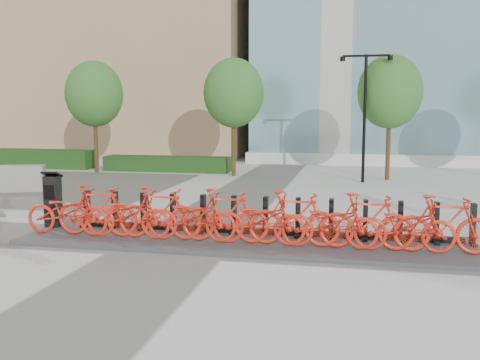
# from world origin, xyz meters

# --- Properties ---
(ground) EXTENTS (120.00, 120.00, 0.00)m
(ground) POSITION_xyz_m (0.00, 0.00, 0.00)
(ground) COLOR silver
(hedge_a) EXTENTS (10.00, 1.40, 0.90)m
(hedge_a) POSITION_xyz_m (-14.00, 13.50, 0.45)
(hedge_a) COLOR #213D1B
(hedge_a) RESTS_ON ground
(hedge_b) EXTENTS (6.00, 1.20, 0.70)m
(hedge_b) POSITION_xyz_m (-5.00, 13.20, 0.35)
(hedge_b) COLOR #213D1B
(hedge_b) RESTS_ON ground
(tree_0) EXTENTS (2.60, 2.60, 5.10)m
(tree_0) POSITION_xyz_m (-8.00, 12.00, 3.59)
(tree_0) COLOR #50371B
(tree_0) RESTS_ON ground
(tree_1) EXTENTS (2.60, 2.60, 5.10)m
(tree_1) POSITION_xyz_m (-1.50, 12.00, 3.59)
(tree_1) COLOR #50371B
(tree_1) RESTS_ON ground
(tree_2) EXTENTS (2.60, 2.60, 5.10)m
(tree_2) POSITION_xyz_m (5.00, 12.00, 3.59)
(tree_2) COLOR #50371B
(tree_2) RESTS_ON ground
(streetlamp) EXTENTS (2.00, 0.20, 5.00)m
(streetlamp) POSITION_xyz_m (4.00, 11.00, 3.13)
(streetlamp) COLOR black
(streetlamp) RESTS_ON ground
(dock_pad) EXTENTS (9.60, 2.40, 0.08)m
(dock_pad) POSITION_xyz_m (1.30, 0.30, 0.04)
(dock_pad) COLOR #46464A
(dock_pad) RESTS_ON ground
(dock_rail_posts) EXTENTS (8.74, 0.50, 0.85)m
(dock_rail_posts) POSITION_xyz_m (1.72, 0.77, 0.51)
(dock_rail_posts) COLOR black
(dock_rail_posts) RESTS_ON dock_pad
(bike_0) EXTENTS (1.94, 0.67, 1.02)m
(bike_0) POSITION_xyz_m (-2.60, -0.05, 0.59)
(bike_0) COLOR red
(bike_0) RESTS_ON dock_pad
(bike_1) EXTENTS (1.88, 0.53, 1.13)m
(bike_1) POSITION_xyz_m (-1.88, -0.05, 0.64)
(bike_1) COLOR red
(bike_1) RESTS_ON dock_pad
(bike_2) EXTENTS (1.94, 0.67, 1.02)m
(bike_2) POSITION_xyz_m (-1.16, -0.05, 0.59)
(bike_2) COLOR red
(bike_2) RESTS_ON dock_pad
(bike_3) EXTENTS (1.88, 0.53, 1.13)m
(bike_3) POSITION_xyz_m (-0.44, -0.05, 0.64)
(bike_3) COLOR red
(bike_3) RESTS_ON dock_pad
(bike_4) EXTENTS (1.94, 0.67, 1.02)m
(bike_4) POSITION_xyz_m (0.28, -0.05, 0.59)
(bike_4) COLOR red
(bike_4) RESTS_ON dock_pad
(bike_5) EXTENTS (1.88, 0.53, 1.13)m
(bike_5) POSITION_xyz_m (1.00, -0.05, 0.64)
(bike_5) COLOR red
(bike_5) RESTS_ON dock_pad
(bike_6) EXTENTS (1.94, 0.67, 1.02)m
(bike_6) POSITION_xyz_m (1.72, -0.05, 0.59)
(bike_6) COLOR red
(bike_6) RESTS_ON dock_pad
(bike_7) EXTENTS (1.88, 0.53, 1.13)m
(bike_7) POSITION_xyz_m (2.44, -0.05, 0.64)
(bike_7) COLOR red
(bike_7) RESTS_ON dock_pad
(bike_8) EXTENTS (1.94, 0.67, 1.02)m
(bike_8) POSITION_xyz_m (3.16, -0.05, 0.59)
(bike_8) COLOR red
(bike_8) RESTS_ON dock_pad
(bike_9) EXTENTS (1.88, 0.53, 1.13)m
(bike_9) POSITION_xyz_m (3.88, -0.05, 0.64)
(bike_9) COLOR red
(bike_9) RESTS_ON dock_pad
(bike_10) EXTENTS (1.94, 0.67, 1.02)m
(bike_10) POSITION_xyz_m (4.60, -0.05, 0.59)
(bike_10) COLOR red
(bike_10) RESTS_ON dock_pad
(bike_11) EXTENTS (1.88, 0.53, 1.13)m
(bike_11) POSITION_xyz_m (5.32, -0.05, 0.64)
(bike_11) COLOR red
(bike_11) RESTS_ON dock_pad
(kiosk) EXTENTS (0.43, 0.37, 1.33)m
(kiosk) POSITION_xyz_m (-3.36, 0.62, 0.72)
(kiosk) COLOR black
(kiosk) RESTS_ON dock_pad
(jersey_barrier) EXTENTS (2.44, 1.48, 0.92)m
(jersey_barrier) POSITION_xyz_m (-8.22, 5.85, 0.46)
(jersey_barrier) COLOR gray
(jersey_barrier) RESTS_ON ground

